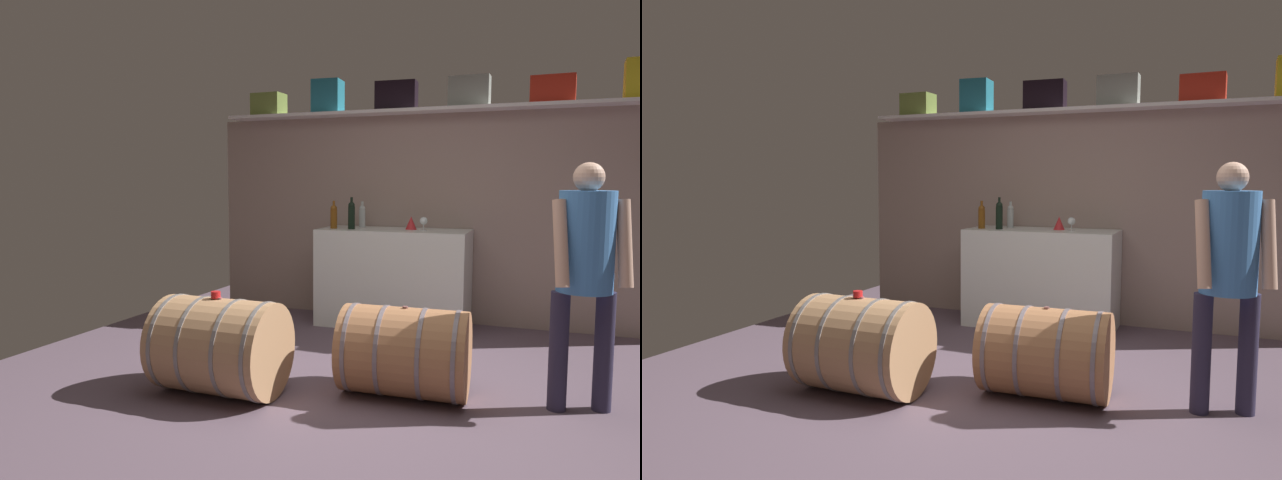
% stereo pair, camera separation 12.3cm
% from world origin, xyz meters
% --- Properties ---
extents(ground_plane, '(5.93, 8.27, 0.02)m').
position_xyz_m(ground_plane, '(0.00, 0.63, -0.01)').
color(ground_plane, '#5D4B58').
extents(back_wall_panel, '(4.73, 0.10, 2.10)m').
position_xyz_m(back_wall_panel, '(0.00, 2.54, 1.05)').
color(back_wall_panel, gray).
rests_on(back_wall_panel, ground).
extents(high_shelf_board, '(4.35, 0.40, 0.03)m').
position_xyz_m(high_shelf_board, '(0.00, 2.39, 2.12)').
color(high_shelf_board, white).
rests_on(high_shelf_board, back_wall_panel).
extents(toolcase_olive, '(0.33, 0.26, 0.24)m').
position_xyz_m(toolcase_olive, '(-1.78, 2.39, 2.25)').
color(toolcase_olive, olive).
rests_on(toolcase_olive, high_shelf_board).
extents(toolcase_teal, '(0.31, 0.29, 0.34)m').
position_xyz_m(toolcase_teal, '(-1.10, 2.39, 2.30)').
color(toolcase_teal, '#207187').
rests_on(toolcase_teal, high_shelf_board).
extents(toolcase_black, '(0.41, 0.23, 0.29)m').
position_xyz_m(toolcase_black, '(-0.37, 2.39, 2.28)').
color(toolcase_black, black).
rests_on(toolcase_black, high_shelf_board).
extents(toolcase_grey, '(0.38, 0.19, 0.29)m').
position_xyz_m(toolcase_grey, '(0.35, 2.39, 2.28)').
color(toolcase_grey, gray).
rests_on(toolcase_grey, high_shelf_board).
extents(toolcase_red, '(0.39, 0.30, 0.24)m').
position_xyz_m(toolcase_red, '(1.09, 2.39, 2.25)').
color(toolcase_red, red).
rests_on(toolcase_red, high_shelf_board).
extents(work_cabinet, '(1.45, 0.64, 0.96)m').
position_xyz_m(work_cabinet, '(-0.32, 2.16, 0.48)').
color(work_cabinet, white).
rests_on(work_cabinet, ground).
extents(wine_bottle_clear, '(0.07, 0.07, 0.26)m').
position_xyz_m(wine_bottle_clear, '(-0.69, 2.30, 1.08)').
color(wine_bottle_clear, '#B1BABB').
rests_on(wine_bottle_clear, work_cabinet).
extents(wine_bottle_dark, '(0.07, 0.07, 0.32)m').
position_xyz_m(wine_bottle_dark, '(-0.72, 2.03, 1.10)').
color(wine_bottle_dark, black).
rests_on(wine_bottle_dark, work_cabinet).
extents(wine_bottle_amber, '(0.07, 0.07, 0.28)m').
position_xyz_m(wine_bottle_amber, '(-0.91, 2.04, 1.08)').
color(wine_bottle_amber, brown).
rests_on(wine_bottle_amber, work_cabinet).
extents(wine_glass, '(0.08, 0.08, 0.13)m').
position_xyz_m(wine_glass, '(-0.02, 2.13, 1.05)').
color(wine_glass, white).
rests_on(wine_glass, work_cabinet).
extents(red_funnel, '(0.11, 0.11, 0.13)m').
position_xyz_m(red_funnel, '(-0.16, 2.20, 1.02)').
color(red_funnel, red).
rests_on(red_funnel, work_cabinet).
extents(wine_barrel_near, '(0.82, 0.66, 0.66)m').
position_xyz_m(wine_barrel_near, '(-0.93, -0.11, 0.33)').
color(wine_barrel_near, '#AB7E55').
rests_on(wine_barrel_near, ground).
extents(wine_barrel_far, '(0.85, 0.63, 0.61)m').
position_xyz_m(wine_barrel_far, '(0.23, 0.30, 0.30)').
color(wine_barrel_far, '#A56E47').
rests_on(wine_barrel_far, ground).
extents(tasting_cup, '(0.06, 0.06, 0.04)m').
position_xyz_m(tasting_cup, '(-0.96, -0.11, 0.68)').
color(tasting_cup, red).
rests_on(tasting_cup, wine_barrel_near).
extents(winemaker_pouring, '(0.49, 0.42, 1.54)m').
position_xyz_m(winemaker_pouring, '(1.31, 0.45, 0.95)').
color(winemaker_pouring, '#2B263D').
rests_on(winemaker_pouring, ground).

